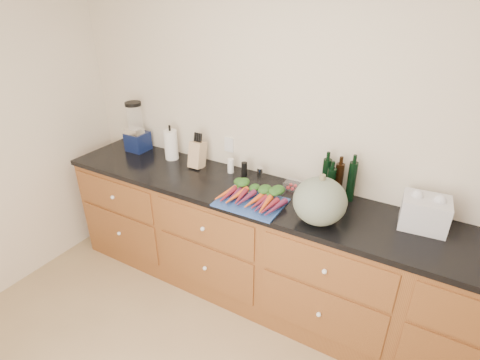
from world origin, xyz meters
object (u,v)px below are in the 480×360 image
Objects in this scene: squash at (320,201)px; tomato_box at (294,186)px; carrots at (254,196)px; knife_block at (197,155)px; paper_towel at (171,145)px; blender_appliance at (136,130)px; cutting_board at (251,202)px.

squash reaches higher than tomato_box.
knife_block is at bearing 158.63° from carrots.
squash reaches higher than carrots.
carrots is 1.32× the size of squash.
tomato_box is (0.84, 0.03, -0.08)m from knife_block.
squash is 1.31× the size of paper_towel.
blender_appliance is at bearing -179.53° from tomato_box.
blender_appliance is at bearing 170.37° from squash.
squash reaches higher than knife_block.
paper_towel is (-1.42, 0.31, -0.02)m from squash.
carrots is 0.99× the size of blender_appliance.
paper_towel is (-0.95, 0.32, 0.12)m from cutting_board.
squash is 1.83m from blender_appliance.
squash is 1.17m from knife_block.
knife_block is (-0.66, 0.30, 0.10)m from cutting_board.
squash is at bearing -12.27° from paper_towel.
blender_appliance reaches higher than cutting_board.
tomato_box is at bearing 0.51° from paper_towel.
cutting_board is 1.38m from blender_appliance.
knife_block is (0.67, -0.02, -0.09)m from blender_appliance.
blender_appliance is 0.68m from knife_block.
paper_towel is (-0.95, 0.28, 0.09)m from carrots.
cutting_board is 0.05m from carrots.
carrots is 0.34m from tomato_box.
carrots is at bearing -121.73° from tomato_box.
blender_appliance is (-1.33, 0.28, 0.16)m from carrots.
blender_appliance reaches higher than knife_block.
carrots is 2.06× the size of knife_block.
knife_block is 1.61× the size of tomato_box.
blender_appliance is at bearing 178.50° from knife_block.
squash is 0.75× the size of blender_appliance.
carrots is 3.32× the size of tomato_box.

